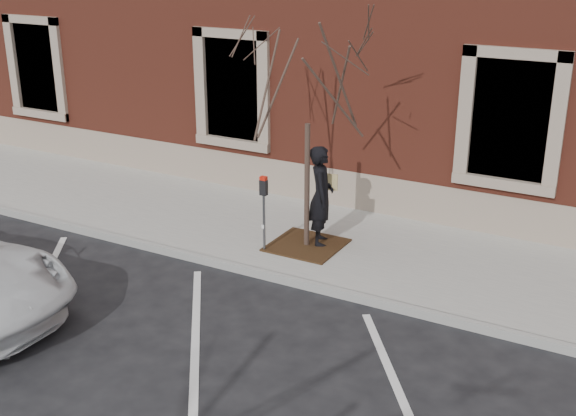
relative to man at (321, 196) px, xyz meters
The scene contains 9 objects.
ground 1.84m from the man, 97.94° to the right, with size 120.00×120.00×0.00m, color #28282B.
sidewalk_near 1.07m from the man, 126.78° to the left, with size 40.00×3.50×0.15m, color #B9B7AD.
curb_near 1.84m from the man, 97.68° to the right, with size 40.00×0.12×0.15m, color #9E9E99.
parking_stripes 3.84m from the man, 93.20° to the right, with size 28.00×4.40×0.01m, color silver, non-canonical shape.
building_civic 6.91m from the man, 91.88° to the left, with size 40.00×8.62×8.00m.
man is the anchor object (origin of this frame).
parking_meter 1.09m from the man, 133.19° to the right, with size 0.13×0.10×1.42m.
tree_grate 0.97m from the man, 127.37° to the right, with size 1.27×1.27×0.03m, color #3D2413.
sapling 2.02m from the man, 127.37° to the right, with size 2.52×2.52×4.21m.
Camera 1 is at (5.69, -9.65, 5.44)m, focal length 45.00 mm.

